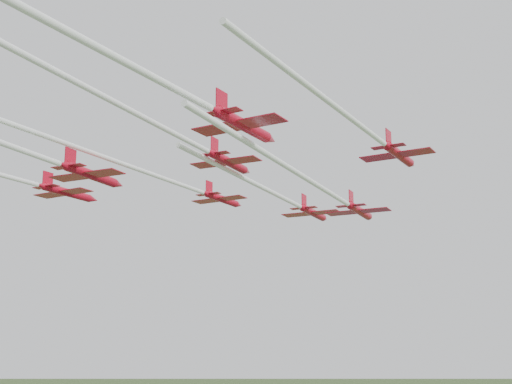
% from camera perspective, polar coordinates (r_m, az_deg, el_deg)
% --- Properties ---
extents(jet_lead, '(13.14, 49.52, 2.94)m').
position_cam_1_polar(jet_lead, '(111.05, 2.70, -0.73)').
color(jet_lead, red).
extents(jet_row2_left, '(16.58, 52.08, 2.54)m').
position_cam_1_polar(jet_row2_left, '(97.48, -6.79, 0.87)').
color(jet_row2_left, red).
extents(jet_row2_right, '(13.46, 53.82, 2.71)m').
position_cam_1_polar(jet_row2_right, '(90.16, 5.91, -0.06)').
color(jet_row2_right, red).
extents(jet_row3_left, '(15.78, 46.09, 2.70)m').
position_cam_1_polar(jet_row3_left, '(96.84, -19.05, 1.12)').
color(jet_row3_left, red).
extents(jet_row3_mid, '(13.26, 51.57, 2.70)m').
position_cam_1_polar(jet_row3_mid, '(80.72, -6.11, 4.44)').
color(jet_row3_mid, red).
extents(jet_row3_right, '(14.14, 43.20, 2.53)m').
position_cam_1_polar(jet_row3_right, '(75.91, 9.15, 4.67)').
color(jet_row3_right, red).
extents(jet_row4_left, '(11.77, 43.43, 2.75)m').
position_cam_1_polar(jet_row4_left, '(79.43, -16.87, 2.72)').
color(jet_row4_left, red).
extents(jet_row4_right, '(15.87, 46.29, 2.82)m').
position_cam_1_polar(jet_row4_right, '(62.05, -5.73, 7.82)').
color(jet_row4_right, red).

